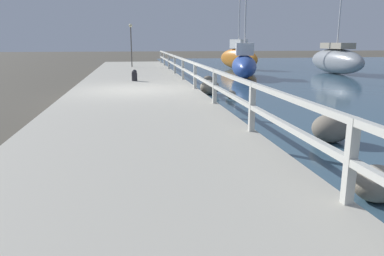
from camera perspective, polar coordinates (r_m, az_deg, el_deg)
ground_plane at (r=13.20m, az=-8.64°, el=4.34°), size 120.00×120.00×0.00m
dock_walkway at (r=13.18m, az=-8.66°, el=5.07°), size 4.42×36.00×0.34m
railing at (r=13.26m, az=0.47°, el=8.73°), size 0.10×32.50×0.91m
boulder_downstream at (r=13.36m, az=5.94°, el=5.13°), size 0.37×0.33×0.28m
boulder_upstream at (r=7.96m, az=20.44°, el=-0.04°), size 0.77×0.69×0.57m
boulder_near_dock at (r=18.14m, az=2.47°, el=7.41°), size 0.47×0.43×0.36m
boulder_mid_strip at (r=14.21m, az=2.73°, el=6.22°), size 0.74×0.66×0.55m
boulder_water_edge at (r=5.31m, az=26.34°, el=-7.59°), size 0.63×0.56×0.47m
mooring_bollard at (r=16.03m, az=-8.77°, el=7.93°), size 0.23×0.23×0.47m
dock_lamp at (r=24.80m, az=-9.29°, el=13.56°), size 0.23×0.23×2.71m
sailboat_blue at (r=21.02m, az=7.94°, el=9.59°), size 2.38×4.80×5.90m
sailboat_gray at (r=25.03m, az=21.09°, el=9.65°), size 1.40×5.60×6.04m
sailboat_orange at (r=27.20m, az=7.07°, el=10.63°), size 2.30×4.36×5.85m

